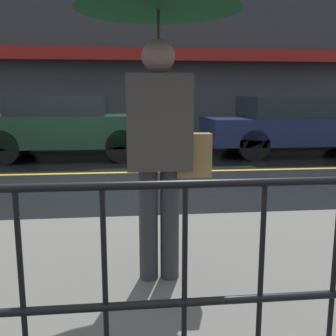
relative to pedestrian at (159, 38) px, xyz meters
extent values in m
plane|color=black|center=(-0.83, 4.56, -1.78)|extent=(80.00, 80.00, 0.00)
cube|color=slate|center=(-0.83, 0.06, -1.72)|extent=(28.00, 2.87, 0.11)
cube|color=slate|center=(-0.83, 8.62, -1.72)|extent=(28.00, 1.99, 0.11)
cube|color=gold|center=(-0.83, 4.56, -1.77)|extent=(25.20, 0.12, 0.01)
cube|color=#383D42|center=(-0.83, 9.77, 1.08)|extent=(28.00, 0.30, 5.71)
cube|color=maroon|center=(-0.83, 9.34, 0.82)|extent=(16.80, 0.55, 0.35)
cylinder|color=black|center=(-0.66, -1.12, -1.19)|extent=(0.02, 0.02, 0.94)
cylinder|color=black|center=(-0.33, -1.12, -1.19)|extent=(0.02, 0.02, 0.94)
cylinder|color=black|center=(0.01, -1.12, -1.19)|extent=(0.02, 0.02, 0.94)
cylinder|color=black|center=(0.34, -1.12, -1.19)|extent=(0.02, 0.02, 0.94)
cylinder|color=black|center=(0.67, -1.12, -1.19)|extent=(0.02, 0.02, 0.94)
cylinder|color=#333338|center=(-0.08, 0.00, -1.26)|extent=(0.13, 0.13, 0.80)
cylinder|color=#333338|center=(0.07, 0.00, -1.26)|extent=(0.13, 0.13, 0.80)
cube|color=#47423D|center=(-0.01, 0.00, -0.54)|extent=(0.43, 0.26, 0.64)
sphere|color=gray|center=(-0.01, 0.00, -0.12)|extent=(0.22, 0.22, 0.22)
cylinder|color=#262628|center=(-0.01, 0.00, -0.19)|extent=(0.02, 0.02, 0.72)
cube|color=#9E7A47|center=(0.23, 0.00, -0.77)|extent=(0.24, 0.12, 0.30)
cube|color=#193828|center=(-1.53, 6.47, -1.13)|extent=(3.95, 1.82, 0.68)
cube|color=#1E2328|center=(-1.68, 6.47, -0.58)|extent=(2.05, 1.67, 0.42)
cylinder|color=black|center=(-0.30, 7.27, -1.42)|extent=(0.71, 0.22, 0.71)
cylinder|color=black|center=(-0.30, 5.67, -1.42)|extent=(0.71, 0.22, 0.71)
cylinder|color=black|center=(-2.75, 7.27, -1.42)|extent=(0.71, 0.22, 0.71)
cylinder|color=black|center=(-2.75, 5.67, -1.42)|extent=(0.71, 0.22, 0.71)
cube|color=#19234C|center=(3.99, 6.47, -1.18)|extent=(4.64, 1.86, 0.61)
cube|color=#1E2328|center=(3.81, 6.47, -0.63)|extent=(2.41, 1.71, 0.50)
cylinder|color=black|center=(2.56, 7.29, -1.43)|extent=(0.69, 0.22, 0.69)
cylinder|color=black|center=(2.56, 5.65, -1.43)|extent=(0.69, 0.22, 0.69)
camera|label=1|loc=(-0.23, -2.65, -0.37)|focal=42.00mm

